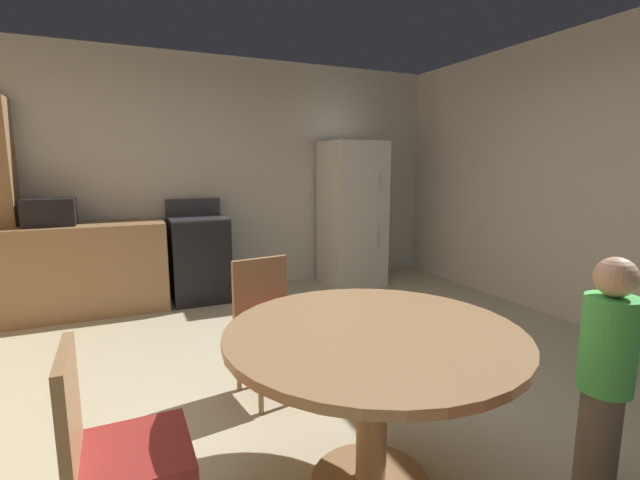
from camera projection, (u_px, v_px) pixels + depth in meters
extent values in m
plane|color=beige|center=(340.00, 404.00, 2.75)|extent=(14.00, 14.00, 0.00)
cube|color=beige|center=(227.00, 176.00, 5.25)|extent=(5.64, 0.12, 2.70)
cube|color=beige|center=(607.00, 179.00, 3.86)|extent=(0.12, 5.52, 2.70)
cube|color=#9E754C|center=(73.00, 270.00, 4.38)|extent=(1.75, 0.60, 0.90)
cube|color=black|center=(199.00, 260.00, 4.87)|extent=(0.60, 0.60, 0.90)
cube|color=#38383D|center=(197.00, 218.00, 4.79)|extent=(0.60, 0.60, 0.02)
cube|color=#38383D|center=(193.00, 207.00, 5.03)|extent=(0.60, 0.04, 0.18)
cube|color=silver|center=(352.00, 214.00, 5.50)|extent=(0.68, 0.66, 1.76)
cylinder|color=#B2B2B7|center=(379.00, 182.00, 5.20)|extent=(0.02, 0.02, 0.22)
cylinder|color=#B2B2B7|center=(378.00, 237.00, 5.31)|extent=(0.02, 0.02, 0.30)
cube|color=black|center=(50.00, 212.00, 4.22)|extent=(0.44, 0.32, 0.26)
cylinder|color=#9E754C|center=(372.00, 414.00, 2.00)|extent=(0.14, 0.14, 0.72)
cylinder|color=#9E754C|center=(374.00, 334.00, 1.93)|extent=(1.31, 1.31, 0.04)
cylinder|color=#9E754C|center=(179.00, 471.00, 1.83)|extent=(0.03, 0.03, 0.43)
cube|color=#9E2D28|center=(132.00, 455.00, 1.57)|extent=(0.40, 0.40, 0.05)
cube|color=#9E754C|center=(69.00, 412.00, 1.46)|extent=(0.04, 0.38, 0.42)
cylinder|color=#9E754C|center=(310.00, 366.00, 2.80)|extent=(0.03, 0.03, 0.43)
cylinder|color=#9E754C|center=(261.00, 380.00, 2.61)|extent=(0.03, 0.03, 0.43)
cylinder|color=#9E754C|center=(284.00, 348.00, 3.08)|extent=(0.03, 0.03, 0.43)
cylinder|color=#9E754C|center=(239.00, 359.00, 2.90)|extent=(0.03, 0.03, 0.43)
cube|color=#9E2D28|center=(273.00, 328.00, 2.81)|extent=(0.45, 0.45, 0.05)
cube|color=#9E754C|center=(260.00, 289.00, 2.92)|extent=(0.38, 0.09, 0.42)
cylinder|color=#665B51|center=(597.00, 442.00, 1.97)|extent=(0.17, 0.17, 0.50)
cylinder|color=#4CC656|center=(609.00, 344.00, 1.89)|extent=(0.30, 0.30, 0.42)
sphere|color=#D6A884|center=(616.00, 277.00, 1.85)|extent=(0.17, 0.17, 0.17)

